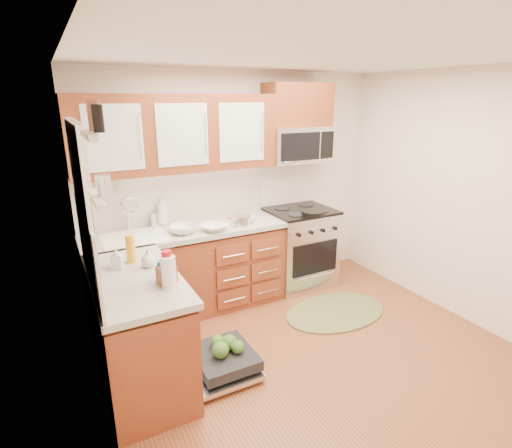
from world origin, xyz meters
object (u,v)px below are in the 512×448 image
range (300,247)px  cutting_board (241,217)px  bowl_a (214,228)px  cup (249,218)px  upper_cabinets (177,134)px  paper_towel_roll (169,272)px  stock_pot (242,221)px  sink (136,249)px  bowl_b (183,229)px  microwave (297,144)px  rug (336,312)px  dishwasher (220,363)px  skillet (313,213)px

range → cutting_board: bearing=171.0°
bowl_a → cup: bearing=9.9°
range → cup: size_ratio=7.55×
range → cup: cup is taller
upper_cabinets → paper_towel_roll: size_ratio=8.99×
stock_pot → sink: bearing=172.1°
paper_towel_roll → sink: bearing=90.0°
upper_cabinets → cutting_board: (0.67, -0.03, -0.94)m
upper_cabinets → stock_pot: bearing=-29.0°
upper_cabinets → bowl_b: (-0.08, -0.25, -0.91)m
paper_towel_roll → bowl_a: bearing=53.4°
paper_towel_roll → bowl_a: size_ratio=0.86×
range → upper_cabinets: bearing=174.1°
microwave → cup: bearing=-163.2°
stock_pot → bowl_b: 0.63m
bowl_b → cup: bearing=0.3°
upper_cabinets → rug: upper_cabinets is taller
stock_pot → bowl_a: size_ratio=0.70×
stock_pot → cutting_board: (0.12, 0.28, -0.05)m
sink → stock_pot: size_ratio=3.34×
cutting_board → cup: cup is taller
stock_pot → bowl_a: stock_pot is taller
bowl_a → cup: (0.43, 0.08, 0.02)m
sink → microwave: bearing=3.9°
bowl_b → microwave: bearing=8.8°
upper_cabinets → microwave: bearing=-1.0°
microwave → sink: size_ratio=1.23×
microwave → dishwasher: bearing=-140.9°
range → microwave: 1.23m
microwave → skillet: 0.81m
cup → skillet: bearing=-11.2°
rug → cup: bearing=134.9°
upper_cabinets → stock_pot: (0.55, -0.31, -0.89)m
sink → bowl_b: bowl_b is taller
upper_cabinets → paper_towel_roll: upper_cabinets is taller
range → bowl_b: size_ratio=3.55×
upper_cabinets → dishwasher: 2.19m
skillet → paper_towel_roll: (-1.92, -0.95, 0.06)m
sink → rug: (1.88, -0.79, -0.79)m
range → bowl_a: bearing=-171.3°
upper_cabinets → cup: upper_cabinets is taller
bowl_b → cup: size_ratio=2.13×
skillet → bowl_a: (-1.17, 0.07, -0.02)m
microwave → sink: microwave is taller
microwave → paper_towel_roll: 2.43m
cutting_board → stock_pot: bearing=-113.5°
range → stock_pot: 1.01m
range → bowl_b: 1.56m
stock_pot → range: bearing=10.6°
microwave → stock_pot: (-0.85, -0.28, -0.72)m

